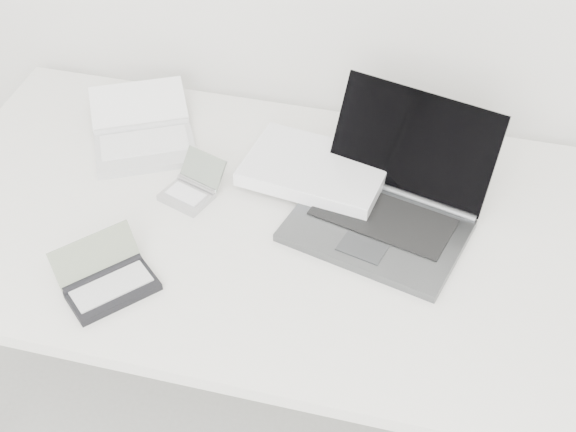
% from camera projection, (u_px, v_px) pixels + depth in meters
% --- Properties ---
extents(desk, '(1.60, 0.80, 0.73)m').
position_uv_depth(desk, '(307.00, 243.00, 1.64)').
color(desk, white).
rests_on(desk, ground).
extents(laptop_large, '(0.53, 0.41, 0.21)m').
position_uv_depth(laptop_large, '(355.00, 188.00, 1.64)').
color(laptop_large, '#505255').
rests_on(laptop_large, desk).
extents(netbook_open_white, '(0.32, 0.35, 0.05)m').
position_uv_depth(netbook_open_white, '(143.00, 136.00, 1.80)').
color(netbook_open_white, silver).
rests_on(netbook_open_white, desk).
extents(pda_silver, '(0.13, 0.15, 0.07)m').
position_uv_depth(pda_silver, '(191.00, 189.00, 1.66)').
color(pda_silver, '#B7B6BB').
rests_on(pda_silver, desk).
extents(palmtop_charcoal, '(0.20, 0.21, 0.08)m').
position_uv_depth(palmtop_charcoal, '(108.00, 281.00, 1.47)').
color(palmtop_charcoal, black).
rests_on(palmtop_charcoal, desk).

